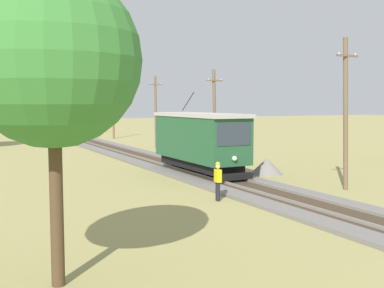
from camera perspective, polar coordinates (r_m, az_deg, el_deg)
red_tram at (r=28.87m, az=0.94°, el=0.52°), size 2.60×8.54×4.79m
utility_pole_near_tram at (r=25.30m, az=18.07°, el=3.68°), size 1.40×0.55×7.74m
utility_pole_mid at (r=36.20m, az=2.74°, el=3.63°), size 1.40×0.55×6.99m
utility_pole_far at (r=46.84m, az=-4.42°, el=4.01°), size 1.40×0.44×7.14m
utility_pole_distant at (r=59.95m, az=-9.50°, el=4.29°), size 1.40×0.35×7.43m
utility_pole_horizon at (r=70.85m, az=-12.24°, el=4.26°), size 1.40×0.53×7.23m
gravel_pile at (r=29.79m, az=9.00°, el=-2.67°), size 2.06×2.06×1.01m
track_worker at (r=21.41m, az=3.14°, el=-4.29°), size 0.29×0.41×1.78m
tree_left_far at (r=11.63m, az=-16.46°, el=9.72°), size 4.19×4.19×7.54m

